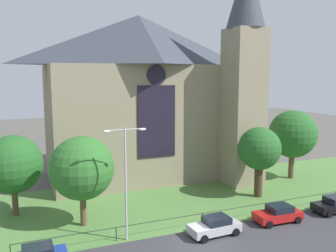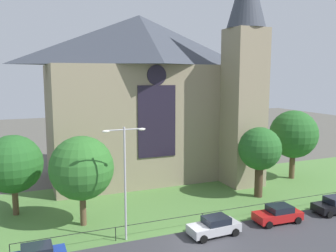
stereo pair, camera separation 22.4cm
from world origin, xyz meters
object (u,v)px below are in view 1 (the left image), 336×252
streetlamp_near (125,170)px  parked_car_silver (215,226)px  tree_left_near (82,168)px  tree_right_near (259,149)px  parked_car_red (278,214)px  parked_car_black (335,204)px  tree_left_far (13,164)px  church_building (147,96)px  tree_right_far (293,134)px

streetlamp_near → parked_car_silver: 8.62m
tree_left_near → streetlamp_near: (2.64, -4.14, 0.60)m
tree_right_near → parked_car_red: 8.10m
parked_car_black → streetlamp_near: bearing=-3.7°
streetlamp_near → parked_car_red: bearing=-7.4°
parked_car_red → parked_car_black: 6.49m
tree_right_near → tree_left_far: bearing=169.9°
parked_car_silver → church_building: bearing=-94.7°
parked_car_red → tree_right_near: bearing=-109.1°
parked_car_red → parked_car_black: same height
tree_right_far → tree_left_far: size_ratio=1.14×
tree_right_near → parked_car_black: 8.78m
church_building → parked_car_red: church_building is taller
tree_right_near → streetlamp_near: (-15.81, -4.62, 0.53)m
tree_right_near → church_building: bearing=124.5°
church_building → tree_right_far: (16.30, -7.79, -4.71)m
parked_car_silver → parked_car_red: bearing=178.8°
tree_left_far → parked_car_red: tree_left_far is taller
tree_left_near → tree_left_far: size_ratio=1.04×
church_building → tree_right_near: 15.45m
tree_left_near → tree_left_far: tree_left_near is taller
streetlamp_near → parked_car_silver: size_ratio=2.10×
streetlamp_near → parked_car_red: size_ratio=2.10×
church_building → streetlamp_near: 18.84m
parked_car_red → parked_car_black: (6.48, -0.17, 0.00)m
streetlamp_near → parked_car_silver: streetlamp_near is taller
tree_right_far → streetlamp_near: 25.44m
tree_left_near → tree_left_far: bearing=138.7°
tree_left_near → streetlamp_near: 4.94m
parked_car_silver → parked_car_black: size_ratio=1.01×
tree_right_near → streetlamp_near: 16.48m
church_building → tree_left_far: church_building is taller
tree_left_near → tree_left_far: (-5.40, 4.74, -0.25)m
tree_left_far → tree_right_far: bearing=-0.1°
church_building → parked_car_black: size_ratio=6.12×
parked_car_black → church_building: bearing=-54.9°
tree_left_far → parked_car_silver: tree_left_far is taller
streetlamp_near → parked_car_red: 14.26m
tree_right_far → parked_car_silver: size_ratio=2.00×
tree_right_near → tree_left_far: (-23.85, 4.26, -0.32)m
church_building → tree_right_far: 18.67m
tree_right_near → tree_left_near: (-18.44, -0.49, -0.07)m
tree_right_near → parked_car_black: (3.97, -6.51, -4.37)m
tree_right_near → tree_left_near: 18.45m
tree_right_far → parked_car_black: (-4.09, -10.72, -4.82)m
streetlamp_near → parked_car_red: (13.29, -1.71, -4.89)m
tree_right_far → church_building: bearing=154.5°
church_building → streetlamp_near: (-7.56, -16.62, -4.64)m
parked_car_red → tree_right_far: bearing=-132.4°
tree_left_near → parked_car_black: bearing=-15.0°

